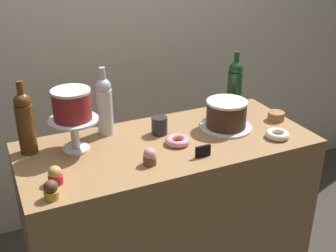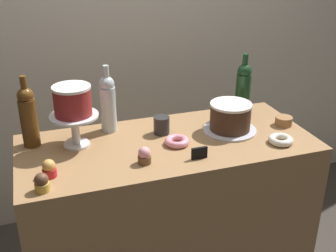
{
  "view_description": "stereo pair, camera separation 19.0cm",
  "coord_description": "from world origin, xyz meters",
  "px_view_note": "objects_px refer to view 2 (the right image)",
  "views": [
    {
      "loc": [
        -0.72,
        -1.57,
        1.76
      ],
      "look_at": [
        0.0,
        0.0,
        0.96
      ],
      "focal_mm": 45.19,
      "sensor_mm": 36.0,
      "label": 1
    },
    {
      "loc": [
        -0.55,
        -1.64,
        1.76
      ],
      "look_at": [
        0.0,
        0.0,
        0.96
      ],
      "focal_mm": 45.19,
      "sensor_mm": 36.0,
      "label": 2
    }
  ],
  "objects_px": {
    "cookie_stack": "(284,121)",
    "cupcake_caramel": "(49,169)",
    "cupcake_strawberry": "(144,156)",
    "wine_bottle_green": "(243,88)",
    "cupcake_chocolate": "(42,183)",
    "donut_pink": "(177,141)",
    "price_sign_chalkboard": "(199,153)",
    "white_layer_cake": "(72,101)",
    "donut_sugar": "(281,140)",
    "coffee_cup_ceramic": "(162,125)",
    "cake_stand_pedestal": "(75,125)",
    "chocolate_round_cake": "(230,116)",
    "wine_bottle_clear": "(108,103)",
    "wine_bottle_amber": "(28,116)"
  },
  "relations": [
    {
      "from": "donut_pink",
      "to": "donut_sugar",
      "type": "distance_m",
      "value": 0.47
    },
    {
      "from": "wine_bottle_amber",
      "to": "price_sign_chalkboard",
      "type": "distance_m",
      "value": 0.76
    },
    {
      "from": "cupcake_chocolate",
      "to": "donut_pink",
      "type": "bearing_deg",
      "value": 18.15
    },
    {
      "from": "wine_bottle_clear",
      "to": "white_layer_cake",
      "type": "bearing_deg",
      "value": -146.87
    },
    {
      "from": "white_layer_cake",
      "to": "cookie_stack",
      "type": "relative_size",
      "value": 1.96
    },
    {
      "from": "wine_bottle_amber",
      "to": "coffee_cup_ceramic",
      "type": "relative_size",
      "value": 3.83
    },
    {
      "from": "coffee_cup_ceramic",
      "to": "wine_bottle_clear",
      "type": "bearing_deg",
      "value": 154.43
    },
    {
      "from": "chocolate_round_cake",
      "to": "wine_bottle_clear",
      "type": "xyz_separation_m",
      "value": [
        -0.55,
        0.19,
        0.07
      ]
    },
    {
      "from": "cake_stand_pedestal",
      "to": "donut_sugar",
      "type": "bearing_deg",
      "value": -16.99
    },
    {
      "from": "wine_bottle_clear",
      "to": "chocolate_round_cake",
      "type": "bearing_deg",
      "value": -18.83
    },
    {
      "from": "cupcake_strawberry",
      "to": "coffee_cup_ceramic",
      "type": "relative_size",
      "value": 0.87
    },
    {
      "from": "cupcake_chocolate",
      "to": "cookie_stack",
      "type": "height_order",
      "value": "cupcake_chocolate"
    },
    {
      "from": "wine_bottle_green",
      "to": "cupcake_strawberry",
      "type": "xyz_separation_m",
      "value": [
        -0.62,
        -0.34,
        -0.11
      ]
    },
    {
      "from": "chocolate_round_cake",
      "to": "donut_pink",
      "type": "distance_m",
      "value": 0.3
    },
    {
      "from": "wine_bottle_clear",
      "to": "cupcake_caramel",
      "type": "bearing_deg",
      "value": -131.58
    },
    {
      "from": "cupcake_strawberry",
      "to": "cookie_stack",
      "type": "xyz_separation_m",
      "value": [
        0.76,
        0.15,
        -0.01
      ]
    },
    {
      "from": "wine_bottle_amber",
      "to": "wine_bottle_green",
      "type": "height_order",
      "value": "same"
    },
    {
      "from": "wine_bottle_amber",
      "to": "donut_pink",
      "type": "distance_m",
      "value": 0.66
    },
    {
      "from": "chocolate_round_cake",
      "to": "white_layer_cake",
      "type": "bearing_deg",
      "value": 174.0
    },
    {
      "from": "price_sign_chalkboard",
      "to": "coffee_cup_ceramic",
      "type": "height_order",
      "value": "coffee_cup_ceramic"
    },
    {
      "from": "wine_bottle_amber",
      "to": "donut_pink",
      "type": "relative_size",
      "value": 2.91
    },
    {
      "from": "cookie_stack",
      "to": "cupcake_caramel",
      "type": "bearing_deg",
      "value": -173.39
    },
    {
      "from": "white_layer_cake",
      "to": "chocolate_round_cake",
      "type": "height_order",
      "value": "white_layer_cake"
    },
    {
      "from": "wine_bottle_green",
      "to": "cookie_stack",
      "type": "xyz_separation_m",
      "value": [
        0.14,
        -0.19,
        -0.12
      ]
    },
    {
      "from": "chocolate_round_cake",
      "to": "donut_pink",
      "type": "height_order",
      "value": "chocolate_round_cake"
    },
    {
      "from": "chocolate_round_cake",
      "to": "coffee_cup_ceramic",
      "type": "xyz_separation_m",
      "value": [
        -0.32,
        0.08,
        -0.03
      ]
    },
    {
      "from": "chocolate_round_cake",
      "to": "price_sign_chalkboard",
      "type": "height_order",
      "value": "chocolate_round_cake"
    },
    {
      "from": "cupcake_strawberry",
      "to": "cupcake_caramel",
      "type": "relative_size",
      "value": 1.0
    },
    {
      "from": "donut_pink",
      "to": "cookie_stack",
      "type": "bearing_deg",
      "value": 3.14
    },
    {
      "from": "cake_stand_pedestal",
      "to": "price_sign_chalkboard",
      "type": "xyz_separation_m",
      "value": [
        0.48,
        -0.28,
        -0.08
      ]
    },
    {
      "from": "donut_pink",
      "to": "price_sign_chalkboard",
      "type": "bearing_deg",
      "value": -72.97
    },
    {
      "from": "white_layer_cake",
      "to": "cookie_stack",
      "type": "distance_m",
      "value": 1.03
    },
    {
      "from": "wine_bottle_amber",
      "to": "wine_bottle_clear",
      "type": "height_order",
      "value": "same"
    },
    {
      "from": "white_layer_cake",
      "to": "price_sign_chalkboard",
      "type": "relative_size",
      "value": 2.36
    },
    {
      "from": "chocolate_round_cake",
      "to": "donut_sugar",
      "type": "xyz_separation_m",
      "value": [
        0.16,
        -0.19,
        -0.06
      ]
    },
    {
      "from": "wine_bottle_amber",
      "to": "wine_bottle_clear",
      "type": "relative_size",
      "value": 1.0
    },
    {
      "from": "donut_pink",
      "to": "cookie_stack",
      "type": "distance_m",
      "value": 0.57
    },
    {
      "from": "cupcake_caramel",
      "to": "coffee_cup_ceramic",
      "type": "xyz_separation_m",
      "value": [
        0.54,
        0.23,
        0.01
      ]
    },
    {
      "from": "cake_stand_pedestal",
      "to": "cupcake_caramel",
      "type": "relative_size",
      "value": 2.88
    },
    {
      "from": "cupcake_caramel",
      "to": "wine_bottle_amber",
      "type": "bearing_deg",
      "value": 100.11
    },
    {
      "from": "wine_bottle_green",
      "to": "cupcake_chocolate",
      "type": "distance_m",
      "value": 1.12
    },
    {
      "from": "donut_sugar",
      "to": "coffee_cup_ceramic",
      "type": "height_order",
      "value": "coffee_cup_ceramic"
    },
    {
      "from": "cupcake_caramel",
      "to": "cake_stand_pedestal",
      "type": "bearing_deg",
      "value": 59.95
    },
    {
      "from": "cupcake_chocolate",
      "to": "donut_sugar",
      "type": "height_order",
      "value": "cupcake_chocolate"
    },
    {
      "from": "cake_stand_pedestal",
      "to": "cookie_stack",
      "type": "distance_m",
      "value": 1.01
    },
    {
      "from": "donut_pink",
      "to": "donut_sugar",
      "type": "relative_size",
      "value": 1.0
    },
    {
      "from": "wine_bottle_green",
      "to": "cupcake_caramel",
      "type": "bearing_deg",
      "value": -162.27
    },
    {
      "from": "white_layer_cake",
      "to": "cookie_stack",
      "type": "height_order",
      "value": "white_layer_cake"
    },
    {
      "from": "wine_bottle_green",
      "to": "cupcake_chocolate",
      "type": "relative_size",
      "value": 4.38
    },
    {
      "from": "wine_bottle_clear",
      "to": "cupcake_strawberry",
      "type": "distance_m",
      "value": 0.39
    }
  ]
}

